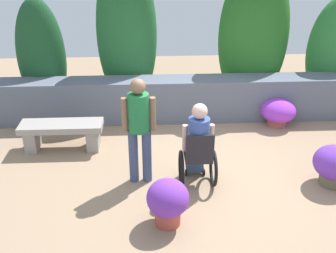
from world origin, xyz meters
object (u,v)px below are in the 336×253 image
at_px(stone_bench, 62,132).
at_px(person_in_wheelchair, 198,147).
at_px(flower_pot_purple_near, 278,112).
at_px(flower_pot_red_accent, 168,201).
at_px(person_standing_companion, 139,125).
at_px(flower_pot_terracotta_by_wall, 334,165).

bearing_deg(stone_bench, person_in_wheelchair, -27.95).
relative_size(person_in_wheelchair, flower_pot_purple_near, 1.95).
xyz_separation_m(stone_bench, flower_pot_red_accent, (1.73, -2.10, 0.03)).
height_order(stone_bench, person_in_wheelchair, person_in_wheelchair).
bearing_deg(flower_pot_red_accent, stone_bench, 129.47).
height_order(flower_pot_purple_near, flower_pot_red_accent, flower_pot_red_accent).
bearing_deg(flower_pot_purple_near, person_in_wheelchair, -133.23).
xyz_separation_m(stone_bench, person_standing_companion, (1.37, -1.07, 0.62)).
height_order(person_in_wheelchair, flower_pot_purple_near, person_in_wheelchair).
bearing_deg(person_in_wheelchair, stone_bench, 148.90).
bearing_deg(person_standing_companion, person_in_wheelchair, -9.05).
xyz_separation_m(flower_pot_purple_near, flower_pot_terracotta_by_wall, (0.22, -2.06, 0.05)).
xyz_separation_m(person_standing_companion, flower_pot_red_accent, (0.36, -1.03, -0.59)).
distance_m(flower_pot_terracotta_by_wall, flower_pot_red_accent, 2.64).
height_order(person_in_wheelchair, flower_pot_terracotta_by_wall, person_in_wheelchair).
bearing_deg(person_in_wheelchair, person_standing_companion, 169.22).
relative_size(stone_bench, flower_pot_red_accent, 2.16).
relative_size(person_standing_companion, flower_pot_purple_near, 2.41).
distance_m(stone_bench, flower_pot_purple_near, 4.10).
height_order(stone_bench, flower_pot_red_accent, flower_pot_red_accent).
relative_size(flower_pot_purple_near, flower_pot_terracotta_by_wall, 1.08).
bearing_deg(flower_pot_purple_near, stone_bench, -169.55).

